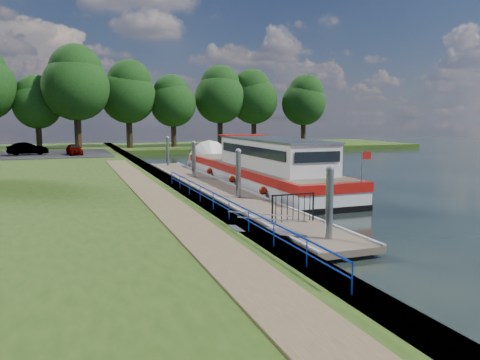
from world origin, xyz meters
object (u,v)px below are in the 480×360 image
object	(u,v)px
barge	(255,169)
car_a	(74,149)
car_b	(28,149)
pontoon	(213,189)

from	to	relation	value
barge	car_a	distance (m)	23.62
barge	car_b	bearing A→B (deg)	125.20
pontoon	barge	world-z (taller)	barge
barge	car_b	world-z (taller)	barge
car_b	car_a	bearing A→B (deg)	-117.91
car_a	car_b	size ratio (longest dim) A/B	0.87
pontoon	car_a	xyz separation A→B (m)	(-7.59, 22.89, 1.21)
barge	car_a	bearing A→B (deg)	118.27
pontoon	barge	bearing A→B (deg)	30.17
car_b	barge	bearing A→B (deg)	-156.40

